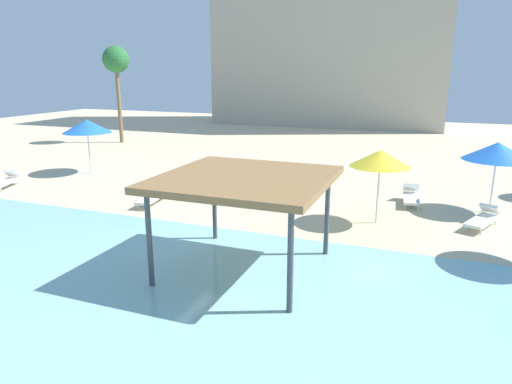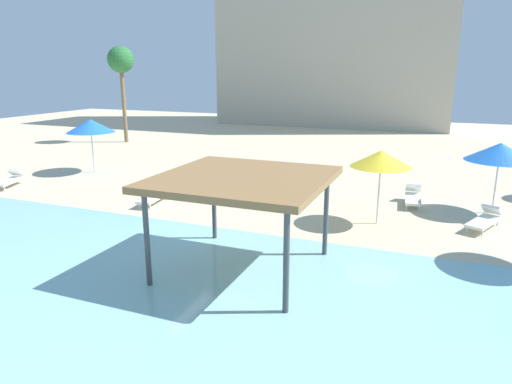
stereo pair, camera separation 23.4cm
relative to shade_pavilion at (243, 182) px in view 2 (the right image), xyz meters
name	(u,v)px [view 2 (the right image)]	position (x,y,z in m)	size (l,w,h in m)	color
ground_plane	(219,247)	(-1.36, 1.24, -2.47)	(80.00, 80.00, 0.00)	beige
lagoon_water	(106,334)	(-1.36, -4.01, -2.45)	(44.00, 13.50, 0.04)	#8CC6CC
shade_pavilion	(243,182)	(0.00, 0.00, 0.00)	(4.31, 4.31, 2.64)	#42474C
beach_umbrella_blue_0	(90,126)	(-12.29, 8.33, -0.01)	(2.46, 2.46, 2.81)	silver
beach_umbrella_yellow_1	(381,159)	(2.82, 5.35, -0.14)	(2.09, 2.09, 2.63)	silver
beach_umbrella_blue_2	(500,152)	(6.73, 8.29, -0.12)	(2.46, 2.46, 2.69)	silver
lounge_chair_0	(485,219)	(6.34, 6.23, -2.14)	(1.29, 1.98, 0.74)	white
lounge_chair_2	(155,195)	(-5.96, 4.60, -2.14)	(0.83, 1.95, 0.74)	white
lounge_chair_3	(298,186)	(-0.96, 8.23, -2.14)	(1.41, 1.96, 0.74)	white
lounge_chair_4	(10,179)	(-13.82, 4.41, -2.14)	(1.19, 1.99, 0.74)	white
lounge_chair_5	(413,196)	(3.84, 8.36, -2.14)	(0.75, 1.94, 0.74)	white
palm_tree_0	(121,62)	(-17.39, 17.73, 3.33)	(1.90, 1.90, 6.95)	brown
hotel_block_0	(338,10)	(-5.67, 35.55, 8.28)	(21.91, 8.21, 21.51)	#B2A893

